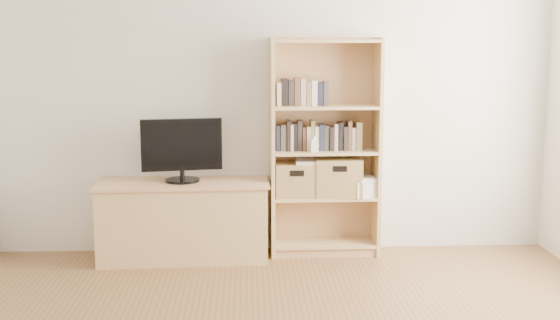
{
  "coord_description": "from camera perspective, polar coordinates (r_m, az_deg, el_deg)",
  "views": [
    {
      "loc": [
        -0.23,
        -3.17,
        1.69
      ],
      "look_at": [
        0.02,
        1.9,
        0.85
      ],
      "focal_mm": 45.0,
      "sensor_mm": 36.0,
      "label": 1
    }
  ],
  "objects": [
    {
      "name": "back_wall",
      "position": [
        5.68,
        -0.47,
        5.49
      ],
      "size": [
        4.5,
        0.02,
        2.6
      ],
      "primitive_type": "cube",
      "color": "silver",
      "rests_on": "floor"
    },
    {
      "name": "tv_stand",
      "position": [
        5.62,
        -7.86,
        -5.0
      ],
      "size": [
        1.32,
        0.54,
        0.6
      ],
      "primitive_type": "cube",
      "rotation": [
        0.0,
        0.0,
        0.04
      ],
      "color": "tan",
      "rests_on": "floor"
    },
    {
      "name": "bookshelf",
      "position": [
        5.61,
        3.67,
        1.0
      ],
      "size": [
        0.88,
        0.32,
        1.74
      ],
      "primitive_type": "cube",
      "rotation": [
        0.0,
        0.0,
        0.01
      ],
      "color": "tan",
      "rests_on": "floor"
    },
    {
      "name": "television",
      "position": [
        5.5,
        -8.0,
        0.79
      ],
      "size": [
        0.63,
        0.15,
        0.49
      ],
      "primitive_type": "cube",
      "rotation": [
        0.0,
        0.0,
        0.16
      ],
      "color": "black",
      "rests_on": "tv_stand"
    },
    {
      "name": "books_row_mid",
      "position": [
        5.61,
        3.66,
        1.98
      ],
      "size": [
        0.84,
        0.17,
        0.23
      ],
      "primitive_type": "cube",
      "rotation": [
        0.0,
        0.0,
        0.01
      ],
      "color": "#222434",
      "rests_on": "bookshelf"
    },
    {
      "name": "books_row_upper",
      "position": [
        5.56,
        1.71,
        5.54
      ],
      "size": [
        0.4,
        0.16,
        0.21
      ],
      "primitive_type": "cube",
      "rotation": [
        0.0,
        0.0,
        -0.03
      ],
      "color": "#222434",
      "rests_on": "bookshelf"
    },
    {
      "name": "baby_monitor",
      "position": [
        5.49,
        2.8,
        1.17
      ],
      "size": [
        0.06,
        0.04,
        0.1
      ],
      "primitive_type": "cube",
      "rotation": [
        0.0,
        0.0,
        0.12
      ],
      "color": "white",
      "rests_on": "bookshelf"
    },
    {
      "name": "basket_left",
      "position": [
        5.62,
        1.3,
        -1.58
      ],
      "size": [
        0.33,
        0.27,
        0.27
      ],
      "primitive_type": "cube",
      "rotation": [
        0.0,
        0.0,
        -0.01
      ],
      "color": "#A98B4C",
      "rests_on": "bookshelf"
    },
    {
      "name": "basket_right",
      "position": [
        5.65,
        4.72,
        -1.36
      ],
      "size": [
        0.37,
        0.31,
        0.3
      ],
      "primitive_type": "cube",
      "rotation": [
        0.0,
        0.0,
        -0.02
      ],
      "color": "#A98B4C",
      "rests_on": "bookshelf"
    },
    {
      "name": "laptop",
      "position": [
        5.6,
        3.02,
        -0.11
      ],
      "size": [
        0.35,
        0.25,
        0.03
      ],
      "primitive_type": "cube",
      "rotation": [
        0.0,
        0.0,
        -0.05
      ],
      "color": "white",
      "rests_on": "basket_left"
    },
    {
      "name": "magazine_stack",
      "position": [
        5.7,
        6.64,
        -2.18
      ],
      "size": [
        0.26,
        0.32,
        0.13
      ],
      "primitive_type": "cube",
      "rotation": [
        0.0,
        0.0,
        0.26
      ],
      "color": "silver",
      "rests_on": "bookshelf"
    }
  ]
}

